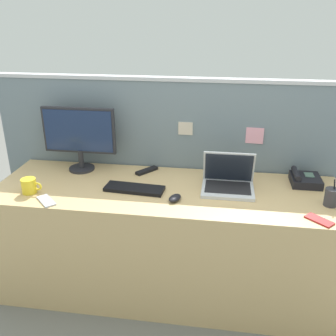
{
  "coord_description": "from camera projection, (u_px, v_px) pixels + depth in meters",
  "views": [
    {
      "loc": [
        0.31,
        -2.08,
        1.78
      ],
      "look_at": [
        0.0,
        0.05,
        0.87
      ],
      "focal_mm": 40.31,
      "sensor_mm": 36.0,
      "label": 1
    }
  ],
  "objects": [
    {
      "name": "pen_cup",
      "position": [
        331.0,
        197.0,
        2.12
      ],
      "size": [
        0.07,
        0.07,
        0.17
      ],
      "color": "#333338",
      "rests_on": "desk"
    },
    {
      "name": "ground_plane",
      "position": [
        167.0,
        285.0,
        2.63
      ],
      "size": [
        10.0,
        10.0,
        0.0
      ],
      "primitive_type": "plane",
      "color": "slate"
    },
    {
      "name": "cell_phone_red_case",
      "position": [
        319.0,
        220.0,
        1.98
      ],
      "size": [
        0.15,
        0.15,
        0.01
      ],
      "primitive_type": "cube",
      "rotation": [
        0.0,
        0.0,
        0.81
      ],
      "color": "#B22323",
      "rests_on": "desk"
    },
    {
      "name": "coffee_mug",
      "position": [
        29.0,
        186.0,
        2.27
      ],
      "size": [
        0.13,
        0.09,
        0.09
      ],
      "color": "yellow",
      "rests_on": "desk"
    },
    {
      "name": "desk",
      "position": [
        167.0,
        240.0,
        2.49
      ],
      "size": [
        2.16,
        0.69,
        0.75
      ],
      "primitive_type": "cube",
      "color": "tan",
      "rests_on": "ground_plane"
    },
    {
      "name": "cell_phone_silver_slab",
      "position": [
        46.0,
        201.0,
        2.18
      ],
      "size": [
        0.15,
        0.15,
        0.01
      ],
      "primitive_type": "cube",
      "rotation": [
        0.0,
        0.0,
        0.79
      ],
      "color": "#B7BAC1",
      "rests_on": "desk"
    },
    {
      "name": "laptop",
      "position": [
        228.0,
        180.0,
        2.32
      ],
      "size": [
        0.32,
        0.25,
        0.23
      ],
      "color": "silver",
      "rests_on": "desk"
    },
    {
      "name": "keyboard_main",
      "position": [
        134.0,
        189.0,
        2.32
      ],
      "size": [
        0.37,
        0.15,
        0.02
      ],
      "primitive_type": "cube",
      "rotation": [
        0.0,
        0.0,
        -0.08
      ],
      "color": "black",
      "rests_on": "desk"
    },
    {
      "name": "computer_mouse_right_hand",
      "position": [
        175.0,
        198.0,
        2.19
      ],
      "size": [
        0.09,
        0.12,
        0.03
      ],
      "primitive_type": "ellipsoid",
      "rotation": [
        0.0,
        0.0,
        -0.38
      ],
      "color": "black",
      "rests_on": "desk"
    },
    {
      "name": "tv_remote",
      "position": [
        147.0,
        171.0,
        2.58
      ],
      "size": [
        0.14,
        0.16,
        0.02
      ],
      "primitive_type": "cube",
      "rotation": [
        0.0,
        0.0,
        -0.67
      ],
      "color": "black",
      "rests_on": "desk"
    },
    {
      "name": "cubicle_divider",
      "position": [
        175.0,
        173.0,
        2.71
      ],
      "size": [
        2.52,
        0.08,
        1.37
      ],
      "color": "slate",
      "rests_on": "ground_plane"
    },
    {
      "name": "desk_phone",
      "position": [
        304.0,
        179.0,
        2.39
      ],
      "size": [
        0.18,
        0.2,
        0.09
      ],
      "color": "black",
      "rests_on": "desk"
    },
    {
      "name": "desktop_monitor",
      "position": [
        79.0,
        134.0,
        2.53
      ],
      "size": [
        0.5,
        0.17,
        0.44
      ],
      "color": "#232328",
      "rests_on": "desk"
    }
  ]
}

